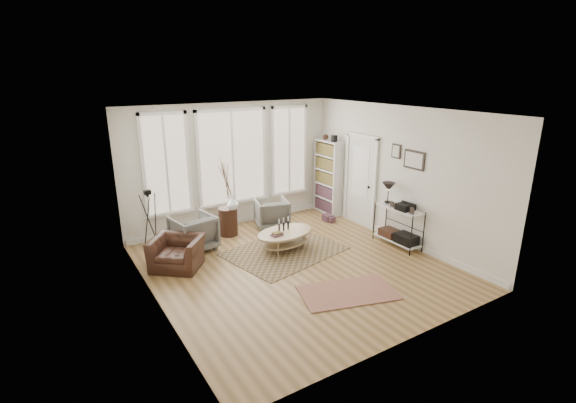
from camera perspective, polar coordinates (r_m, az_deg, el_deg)
room at (r=7.58m, az=1.14°, el=1.04°), size 5.50×5.54×2.90m
bay_window at (r=9.82m, az=-7.58°, el=5.78°), size 4.14×0.12×2.24m
door at (r=10.03m, az=9.89°, el=3.06°), size 0.09×1.06×2.22m
bookcase at (r=10.79m, az=5.53°, el=3.34°), size 0.31×0.85×2.06m
low_shelf at (r=9.09m, az=14.82°, el=-2.80°), size 0.38×1.08×1.30m
wall_art at (r=8.89m, az=16.26°, el=5.79°), size 0.04×0.88×0.44m
rug_main at (r=8.68m, az=-0.47°, el=-6.78°), size 2.57×2.13×0.01m
rug_runner at (r=7.23m, az=8.21°, el=-12.18°), size 1.78×1.31×0.01m
coffee_table at (r=8.63m, az=-0.45°, el=-4.70°), size 1.39×1.01×0.59m
armchair_left at (r=8.85m, az=-12.81°, el=-4.17°), size 0.91×0.93×0.74m
armchair_right at (r=9.87m, az=-2.24°, el=-1.63°), size 0.91×0.93×0.69m
side_table at (r=9.35m, az=-8.32°, el=0.41°), size 0.43×0.43×1.79m
vase at (r=9.25m, az=-7.56°, el=-0.30°), size 0.30×0.30×0.27m
accent_chair at (r=8.17m, az=-14.96°, el=-6.78°), size 1.21×1.20×0.59m
tripod_camera at (r=8.99m, az=-18.28°, el=-2.79°), size 0.45×0.45×1.29m
book_stack_near at (r=10.41m, az=5.46°, el=-2.22°), size 0.21×0.26×0.16m
book_stack_far at (r=10.35m, az=5.76°, el=-2.41°), size 0.21×0.25×0.14m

